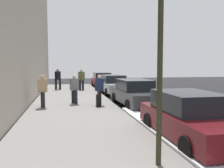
# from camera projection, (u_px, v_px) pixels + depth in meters

# --- Properties ---
(ground_plane) EXTENTS (56.00, 56.00, 0.00)m
(ground_plane) POSITION_uv_depth(u_px,v_px,m) (131.00, 105.00, 14.08)
(ground_plane) COLOR black
(sidewalk) EXTENTS (28.00, 4.60, 0.15)m
(sidewalk) POSITION_uv_depth(u_px,v_px,m) (73.00, 106.00, 13.44)
(sidewalk) COLOR gray
(sidewalk) RESTS_ON ground
(lane_stripe_centre) EXTENTS (28.00, 0.14, 0.01)m
(lane_stripe_centre) POSITION_uv_depth(u_px,v_px,m) (181.00, 103.00, 14.69)
(lane_stripe_centre) COLOR gold
(lane_stripe_centre) RESTS_ON ground
(snow_bank_curb) EXTENTS (8.01, 0.56, 0.22)m
(snow_bank_curb) POSITION_uv_depth(u_px,v_px,m) (157.00, 131.00, 8.15)
(snow_bank_curb) COLOR white
(snow_bank_curb) RESTS_ON ground
(parked_car_red) EXTENTS (4.65, 1.93, 1.51)m
(parked_car_red) POSITION_uv_depth(u_px,v_px,m) (102.00, 80.00, 25.26)
(parked_car_red) COLOR black
(parked_car_red) RESTS_ON ground
(parked_car_silver) EXTENTS (4.74, 2.01, 1.51)m
(parked_car_silver) POSITION_uv_depth(u_px,v_px,m) (113.00, 84.00, 19.50)
(parked_car_silver) COLOR black
(parked_car_silver) RESTS_ON ground
(parked_car_charcoal) EXTENTS (4.80, 2.02, 1.51)m
(parked_car_charcoal) POSITION_uv_depth(u_px,v_px,m) (135.00, 93.00, 13.61)
(parked_car_charcoal) COLOR black
(parked_car_charcoal) RESTS_ON ground
(parked_car_maroon) EXTENTS (4.48, 1.91, 1.51)m
(parked_car_maroon) POSITION_uv_depth(u_px,v_px,m) (190.00, 117.00, 7.40)
(parked_car_maroon) COLOR black
(parked_car_maroon) RESTS_ON ground
(pedestrian_black_coat) EXTENTS (0.59, 0.56, 1.85)m
(pedestrian_black_coat) POSITION_uv_depth(u_px,v_px,m) (58.00, 78.00, 21.43)
(pedestrian_black_coat) COLOR black
(pedestrian_black_coat) RESTS_ON sidewalk
(pedestrian_grey_coat) EXTENTS (0.51, 0.52, 1.63)m
(pedestrian_grey_coat) POSITION_uv_depth(u_px,v_px,m) (74.00, 88.00, 13.63)
(pedestrian_grey_coat) COLOR black
(pedestrian_grey_coat) RESTS_ON sidewalk
(pedestrian_olive_coat) EXTENTS (0.56, 0.57, 1.82)m
(pedestrian_olive_coat) POSITION_uv_depth(u_px,v_px,m) (81.00, 79.00, 21.05)
(pedestrian_olive_coat) COLOR black
(pedestrian_olive_coat) RESTS_ON sidewalk
(pedestrian_navy_coat) EXTENTS (0.55, 0.45, 1.66)m
(pedestrian_navy_coat) POSITION_uv_depth(u_px,v_px,m) (99.00, 89.00, 13.18)
(pedestrian_navy_coat) COLOR black
(pedestrian_navy_coat) RESTS_ON sidewalk
(pedestrian_tan_coat) EXTENTS (0.55, 0.50, 1.69)m
(pedestrian_tan_coat) POSITION_uv_depth(u_px,v_px,m) (43.00, 90.00, 12.45)
(pedestrian_tan_coat) COLOR black
(pedestrian_tan_coat) RESTS_ON sidewalk
(traffic_light_pole) EXTENTS (0.35, 0.26, 4.53)m
(traffic_light_pole) POSITION_uv_depth(u_px,v_px,m) (161.00, 25.00, 5.10)
(traffic_light_pole) COLOR #2D2D19
(traffic_light_pole) RESTS_ON sidewalk
(rolling_suitcase) EXTENTS (0.34, 0.22, 0.99)m
(rolling_suitcase) POSITION_uv_depth(u_px,v_px,m) (98.00, 101.00, 12.73)
(rolling_suitcase) COLOR black
(rolling_suitcase) RESTS_ON sidewalk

